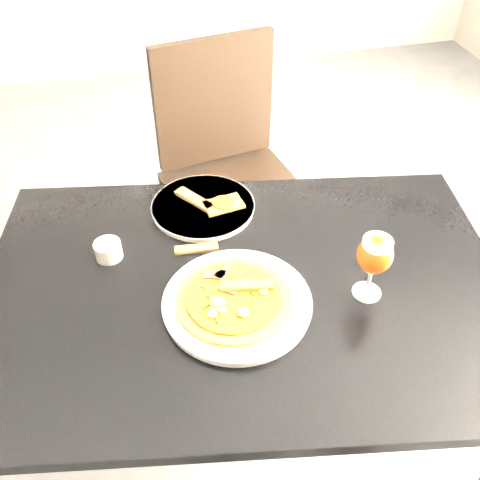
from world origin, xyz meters
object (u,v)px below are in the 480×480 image
object	(u,v)px
dining_table	(244,310)
pizza	(234,298)
chair_far	(230,173)
beer_glass	(375,255)

from	to	relation	value
dining_table	pizza	xyz separation A→B (m)	(-0.04, -0.06, 0.12)
dining_table	pizza	bearing A→B (deg)	-112.77
chair_far	pizza	xyz separation A→B (m)	(-0.17, -0.79, 0.23)
dining_table	pizza	world-z (taller)	pizza
chair_far	beer_glass	distance (m)	0.90
pizza	chair_far	bearing A→B (deg)	78.14
dining_table	chair_far	size ratio (longest dim) A/B	1.34
chair_far	pizza	distance (m)	0.84
dining_table	beer_glass	distance (m)	0.34
dining_table	chair_far	xyz separation A→B (m)	(0.13, 0.73, -0.12)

